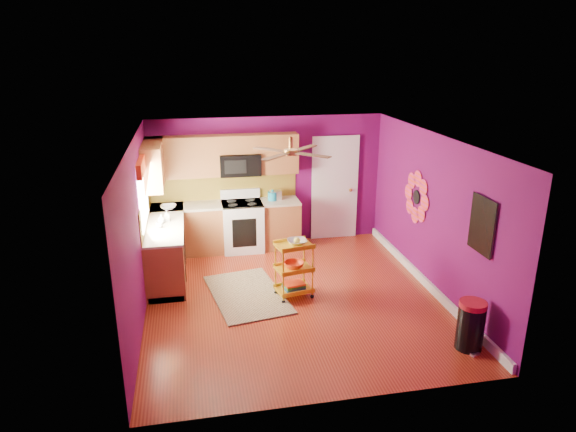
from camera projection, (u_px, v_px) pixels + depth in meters
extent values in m
plane|color=maroon|center=(293.00, 298.00, 8.06)|extent=(5.00, 5.00, 0.00)
cube|color=#600B54|center=(268.00, 181.00, 9.99)|extent=(4.50, 0.04, 2.50)
cube|color=#600B54|center=(342.00, 301.00, 5.34)|extent=(4.50, 0.04, 2.50)
cube|color=#600B54|center=(138.00, 233.00, 7.26)|extent=(0.04, 5.00, 2.50)
cube|color=#600B54|center=(433.00, 214.00, 8.07)|extent=(0.04, 5.00, 2.50)
cube|color=silver|center=(294.00, 140.00, 7.27)|extent=(4.50, 5.00, 0.04)
cube|color=white|center=(425.00, 282.00, 8.44)|extent=(0.05, 4.90, 0.14)
cube|color=brown|center=(167.00, 248.00, 8.82)|extent=(0.60, 2.30, 0.90)
cube|color=brown|center=(227.00, 228.00, 9.81)|extent=(2.80, 0.60, 0.90)
cube|color=beige|center=(165.00, 223.00, 8.67)|extent=(0.63, 2.30, 0.04)
cube|color=beige|center=(226.00, 204.00, 9.66)|extent=(2.80, 0.63, 0.04)
cube|color=black|center=(168.00, 269.00, 8.95)|extent=(0.54, 2.30, 0.10)
cube|color=black|center=(228.00, 247.00, 9.94)|extent=(2.80, 0.54, 0.10)
cube|color=white|center=(243.00, 227.00, 9.84)|extent=(0.76, 0.66, 0.92)
cube|color=black|center=(242.00, 204.00, 9.69)|extent=(0.76, 0.62, 0.03)
cube|color=white|center=(240.00, 194.00, 9.91)|extent=(0.76, 0.06, 0.18)
cube|color=black|center=(244.00, 233.00, 9.54)|extent=(0.45, 0.02, 0.55)
cube|color=brown|center=(183.00, 157.00, 9.37)|extent=(1.32, 0.33, 0.75)
cube|color=brown|center=(279.00, 153.00, 9.69)|extent=(0.72, 0.33, 0.75)
cube|color=brown|center=(239.00, 144.00, 9.49)|extent=(0.76, 0.33, 0.34)
cube|color=brown|center=(153.00, 164.00, 8.82)|extent=(0.33, 1.30, 0.75)
cube|color=black|center=(240.00, 164.00, 9.58)|extent=(0.76, 0.38, 0.40)
cube|color=brown|center=(224.00, 186.00, 9.84)|extent=(2.80, 0.01, 0.51)
cube|color=brown|center=(145.00, 208.00, 8.53)|extent=(0.01, 2.30, 0.51)
cube|color=white|center=(143.00, 192.00, 8.14)|extent=(0.03, 1.20, 1.00)
cube|color=red|center=(142.00, 163.00, 8.00)|extent=(0.08, 1.35, 0.22)
cube|color=white|center=(334.00, 189.00, 10.28)|extent=(0.85, 0.04, 2.05)
cube|color=white|center=(335.00, 189.00, 10.26)|extent=(0.95, 0.02, 2.15)
sphere|color=#BF8C3F|center=(351.00, 190.00, 10.30)|extent=(0.07, 0.07, 0.07)
cylinder|color=black|center=(416.00, 197.00, 8.59)|extent=(0.01, 0.24, 0.24)
cube|color=#1CAEB6|center=(483.00, 225.00, 6.67)|extent=(0.03, 0.52, 0.72)
cube|color=black|center=(482.00, 225.00, 6.67)|extent=(0.01, 0.56, 0.76)
cylinder|color=#BF8C3F|center=(291.00, 143.00, 7.48)|extent=(0.06, 0.06, 0.16)
cylinder|color=#BF8C3F|center=(291.00, 152.00, 7.52)|extent=(0.20, 0.20, 0.08)
cube|color=#4C2D19|center=(305.00, 148.00, 7.82)|extent=(0.47, 0.47, 0.01)
cube|color=#4C2D19|center=(270.00, 149.00, 7.72)|extent=(0.47, 0.47, 0.01)
cube|color=#4C2D19|center=(276.00, 157.00, 7.22)|extent=(0.47, 0.47, 0.01)
cube|color=#4C2D19|center=(313.00, 155.00, 7.32)|extent=(0.47, 0.47, 0.01)
cube|color=#322010|center=(247.00, 294.00, 8.15)|extent=(1.32, 1.87, 0.02)
cylinder|color=gold|center=(283.00, 276.00, 7.73)|extent=(0.02, 0.02, 0.84)
cylinder|color=gold|center=(313.00, 271.00, 7.91)|extent=(0.02, 0.02, 0.84)
cylinder|color=gold|center=(276.00, 268.00, 8.03)|extent=(0.02, 0.02, 0.84)
cylinder|color=gold|center=(304.00, 263.00, 8.20)|extent=(0.02, 0.02, 0.84)
sphere|color=black|center=(283.00, 302.00, 7.87)|extent=(0.06, 0.06, 0.06)
sphere|color=black|center=(312.00, 296.00, 8.04)|extent=(0.06, 0.06, 0.06)
sphere|color=black|center=(276.00, 292.00, 8.17)|extent=(0.06, 0.06, 0.06)
sphere|color=black|center=(304.00, 287.00, 8.34)|extent=(0.06, 0.06, 0.06)
cube|color=gold|center=(294.00, 246.00, 7.84)|extent=(0.61, 0.49, 0.03)
cube|color=gold|center=(294.00, 269.00, 7.96)|extent=(0.61, 0.49, 0.03)
cube|color=gold|center=(294.00, 289.00, 8.08)|extent=(0.61, 0.49, 0.03)
imported|color=beige|center=(297.00, 242.00, 7.84)|extent=(0.35, 0.35, 0.07)
sphere|color=yellow|center=(297.00, 241.00, 7.83)|extent=(0.10, 0.10, 0.10)
imported|color=red|center=(294.00, 265.00, 7.94)|extent=(0.36, 0.36, 0.10)
cube|color=navy|center=(294.00, 287.00, 8.07)|extent=(0.36, 0.29, 0.04)
cube|color=#267233|center=(294.00, 285.00, 8.05)|extent=(0.36, 0.29, 0.03)
cube|color=red|center=(294.00, 283.00, 8.04)|extent=(0.36, 0.29, 0.03)
cylinder|color=black|center=(470.00, 328.00, 6.64)|extent=(0.45, 0.45, 0.60)
cylinder|color=#A91825|center=(473.00, 304.00, 6.53)|extent=(0.35, 0.35, 0.07)
cube|color=beige|center=(475.00, 354.00, 6.57)|extent=(0.13, 0.10, 0.03)
cylinder|color=teal|center=(272.00, 196.00, 9.82)|extent=(0.18, 0.18, 0.16)
sphere|color=teal|center=(272.00, 191.00, 9.79)|extent=(0.06, 0.06, 0.06)
cube|color=beige|center=(275.00, 195.00, 9.85)|extent=(0.22, 0.15, 0.18)
imported|color=#EA3F72|center=(167.00, 216.00, 8.67)|extent=(0.08, 0.09, 0.18)
imported|color=white|center=(161.00, 219.00, 8.55)|extent=(0.12, 0.12, 0.16)
imported|color=white|center=(168.00, 207.00, 9.32)|extent=(0.28, 0.28, 0.07)
imported|color=white|center=(160.00, 225.00, 8.36)|extent=(0.12, 0.12, 0.09)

